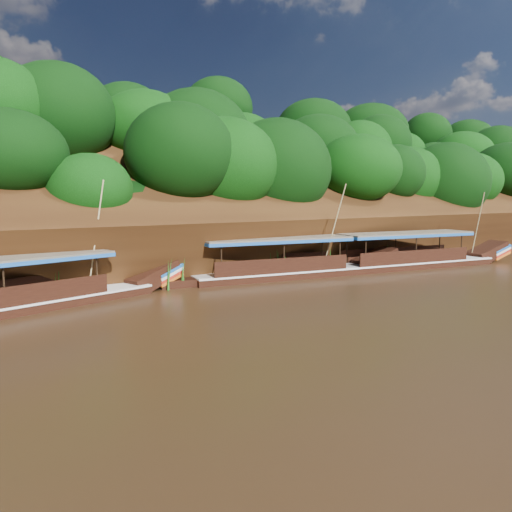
% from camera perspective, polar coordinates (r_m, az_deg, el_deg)
% --- Properties ---
extents(ground, '(160.00, 160.00, 0.00)m').
position_cam_1_polar(ground, '(25.52, 11.68, -5.25)').
color(ground, black).
rests_on(ground, ground).
extents(riverbank, '(120.00, 30.06, 19.40)m').
position_cam_1_polar(riverbank, '(43.79, -10.68, 2.25)').
color(riverbank, black).
rests_on(riverbank, ground).
extents(boat_0, '(16.47, 4.96, 6.11)m').
position_cam_1_polar(boat_0, '(39.64, 18.49, -0.32)').
color(boat_0, black).
rests_on(boat_0, ground).
extents(boat_1, '(15.42, 4.85, 6.58)m').
position_cam_1_polar(boat_1, '(33.01, 4.74, -1.36)').
color(boat_1, black).
rests_on(boat_1, ground).
extents(boat_2, '(16.25, 5.75, 6.61)m').
position_cam_1_polar(boat_2, '(25.75, -24.15, -4.29)').
color(boat_2, black).
rests_on(boat_2, ground).
extents(reeds, '(50.96, 2.60, 2.18)m').
position_cam_1_polar(reeds, '(30.44, -6.33, -1.46)').
color(reeds, '#266A1A').
rests_on(reeds, ground).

